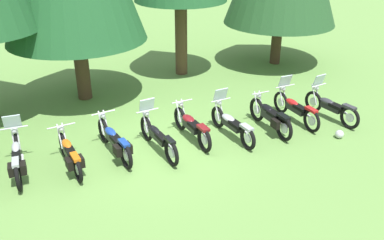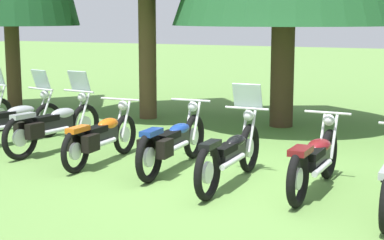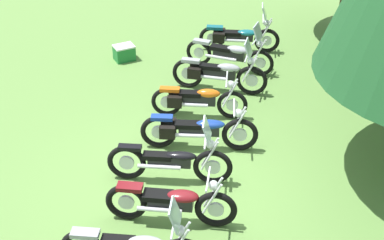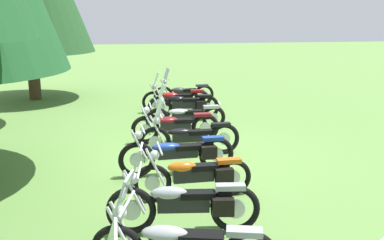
{
  "view_description": "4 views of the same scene",
  "coord_description": "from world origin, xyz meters",
  "views": [
    {
      "loc": [
        -3.97,
        -9.73,
        6.02
      ],
      "look_at": [
        1.06,
        -0.29,
        0.81
      ],
      "focal_mm": 39.27,
      "sensor_mm": 36.0,
      "label": 1
    },
    {
      "loc": [
        3.19,
        -7.98,
        2.35
      ],
      "look_at": [
        -1.01,
        0.76,
        0.71
      ],
      "focal_mm": 56.99,
      "sensor_mm": 36.0,
      "label": 2
    },
    {
      "loc": [
        8.84,
        1.21,
        6.94
      ],
      "look_at": [
        -0.78,
        0.15,
        0.88
      ],
      "focal_mm": 54.83,
      "sensor_mm": 36.0,
      "label": 3
    },
    {
      "loc": [
        -9.53,
        1.36,
        3.23
      ],
      "look_at": [
        0.85,
        -0.37,
        0.67
      ],
      "focal_mm": 40.7,
      "sensor_mm": 36.0,
      "label": 4
    }
  ],
  "objects": [
    {
      "name": "motorcycle_1",
      "position": [
        -4.72,
        0.71,
        0.47
      ],
      "size": [
        0.89,
        2.29,
        1.35
      ],
      "rotation": [
        0.0,
        0.0,
        1.31
      ],
      "color": "black",
      "rests_on": "ground_plane"
    },
    {
      "name": "motorcycle_2",
      "position": [
        -3.58,
        0.47,
        0.48
      ],
      "size": [
        0.74,
        2.31,
        1.39
      ],
      "rotation": [
        0.0,
        0.0,
        1.45
      ],
      "color": "black",
      "rests_on": "ground_plane"
    },
    {
      "name": "motorcycle_3",
      "position": [
        -2.34,
        0.1,
        0.44
      ],
      "size": [
        0.74,
        2.15,
        1.0
      ],
      "rotation": [
        0.0,
        0.0,
        1.59
      ],
      "color": "black",
      "rests_on": "ground_plane"
    },
    {
      "name": "motorcycle_5",
      "position": [
        0.05,
        -0.15,
        0.47
      ],
      "size": [
        0.68,
        2.38,
        1.38
      ],
      "rotation": [
        0.0,
        0.0,
        1.59
      ],
      "color": "black",
      "rests_on": "ground_plane"
    },
    {
      "name": "motorcycle_6",
      "position": [
        1.21,
        0.01,
        0.45
      ],
      "size": [
        0.67,
        2.29,
        1.02
      ],
      "rotation": [
        0.0,
        0.0,
        1.56
      ],
      "color": "black",
      "rests_on": "ground_plane"
    },
    {
      "name": "motorcycle_4",
      "position": [
        -1.09,
        0.21,
        0.46
      ],
      "size": [
        0.69,
        2.41,
        1.03
      ],
      "rotation": [
        0.0,
        0.0,
        1.62
      ],
      "color": "black",
      "rests_on": "ground_plane"
    },
    {
      "name": "ground_plane",
      "position": [
        0.0,
        0.0,
        0.0
      ],
      "size": [
        80.0,
        80.0,
        0.0
      ],
      "primitive_type": "plane",
      "color": "#608C42"
    }
  ]
}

